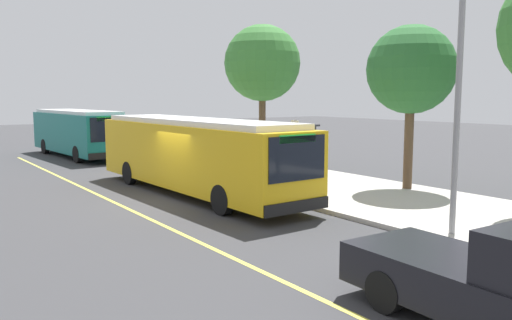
{
  "coord_description": "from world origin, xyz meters",
  "views": [
    {
      "loc": [
        17.07,
        -8.6,
        3.79
      ],
      "look_at": [
        2.77,
        1.47,
        1.66
      ],
      "focal_mm": 36.4,
      "sensor_mm": 36.0,
      "label": 1
    }
  ],
  "objects_px": {
    "transit_bus_second": "(78,131)",
    "waiting_bench": "(285,169)",
    "transit_bus_main": "(195,153)",
    "pedestrian_commuter": "(277,163)",
    "route_sign_post": "(295,147)"
  },
  "relations": [
    {
      "from": "transit_bus_second",
      "to": "waiting_bench",
      "type": "xyz_separation_m",
      "value": [
        15.49,
        4.5,
        -0.98
      ]
    },
    {
      "from": "waiting_bench",
      "to": "transit_bus_main",
      "type": "bearing_deg",
      "value": -89.28
    },
    {
      "from": "pedestrian_commuter",
      "to": "transit_bus_main",
      "type": "bearing_deg",
      "value": -112.3
    },
    {
      "from": "transit_bus_main",
      "to": "pedestrian_commuter",
      "type": "height_order",
      "value": "transit_bus_main"
    },
    {
      "from": "transit_bus_second",
      "to": "waiting_bench",
      "type": "relative_size",
      "value": 6.41
    },
    {
      "from": "transit_bus_main",
      "to": "waiting_bench",
      "type": "relative_size",
      "value": 7.68
    },
    {
      "from": "transit_bus_main",
      "to": "route_sign_post",
      "type": "distance_m",
      "value": 3.97
    },
    {
      "from": "transit_bus_second",
      "to": "waiting_bench",
      "type": "height_order",
      "value": "transit_bus_second"
    },
    {
      "from": "transit_bus_main",
      "to": "waiting_bench",
      "type": "height_order",
      "value": "transit_bus_main"
    },
    {
      "from": "transit_bus_main",
      "to": "route_sign_post",
      "type": "relative_size",
      "value": 4.39
    },
    {
      "from": "waiting_bench",
      "to": "pedestrian_commuter",
      "type": "distance_m",
      "value": 2.03
    },
    {
      "from": "route_sign_post",
      "to": "pedestrian_commuter",
      "type": "distance_m",
      "value": 1.98
    },
    {
      "from": "waiting_bench",
      "to": "route_sign_post",
      "type": "xyz_separation_m",
      "value": [
        3.05,
        -1.96,
        1.32
      ]
    },
    {
      "from": "route_sign_post",
      "to": "pedestrian_commuter",
      "type": "relative_size",
      "value": 1.66
    },
    {
      "from": "transit_bus_second",
      "to": "route_sign_post",
      "type": "relative_size",
      "value": 3.66
    }
  ]
}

